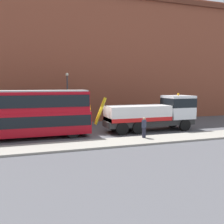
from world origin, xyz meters
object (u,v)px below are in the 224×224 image
at_px(recovery_tow_truck, 154,113).
at_px(double_decker_bus, 24,112).
at_px(pedestrian_bystander, 144,128).
at_px(street_lamp, 67,94).

bearing_deg(recovery_tow_truck, double_decker_bus, -179.98).
distance_m(double_decker_bus, pedestrian_bystander, 10.07).
bearing_deg(street_lamp, double_decker_bus, -126.30).
bearing_deg(street_lamp, recovery_tow_truck, -40.76).
bearing_deg(pedestrian_bystander, double_decker_bus, 28.30).
xyz_separation_m(double_decker_bus, pedestrian_bystander, (9.38, -3.46, -1.25)).
xyz_separation_m(recovery_tow_truck, street_lamp, (-7.43, 6.40, 1.71)).
height_order(pedestrian_bystander, street_lamp, street_lamp).
bearing_deg(pedestrian_bystander, recovery_tow_truck, -80.00).
relative_size(recovery_tow_truck, street_lamp, 1.74).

